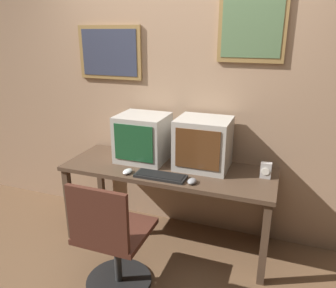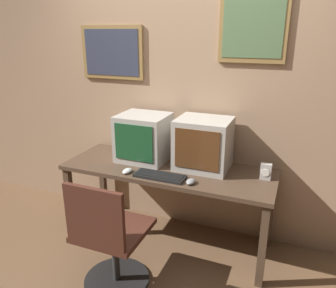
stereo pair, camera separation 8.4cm
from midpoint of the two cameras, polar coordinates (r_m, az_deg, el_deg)
The scene contains 9 objects.
wall_back at distance 3.03m, azimuth 1.71°, elevation 8.66°, with size 8.00×0.08×2.60m.
desk at distance 2.88m, azimuth -0.84°, elevation -5.61°, with size 1.83×0.65×0.73m.
monitor_left at distance 2.97m, azimuth -5.20°, elevation 1.12°, with size 0.44×0.40×0.42m.
monitor_right at distance 2.79m, azimuth 5.29°, elevation 0.11°, with size 0.45×0.39×0.43m.
keyboard_main at distance 2.66m, azimuth -2.22°, elevation -5.58°, with size 0.42×0.16×0.03m.
mouse_near_keyboard at distance 2.56m, azimuth 3.25°, elevation -6.49°, with size 0.07×0.10×0.04m.
mouse_far_corner at distance 2.75m, azimuth -7.94°, elevation -4.76°, with size 0.07×0.11×0.03m.
desk_clock at distance 2.73m, azimuth 15.82°, elevation -4.44°, with size 0.08×0.05×0.13m.
office_chair at distance 2.52m, azimuth -10.65°, elevation -16.71°, with size 0.51×0.51×0.91m.
Camera 1 is at (0.91, -1.69, 1.85)m, focal length 35.00 mm.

